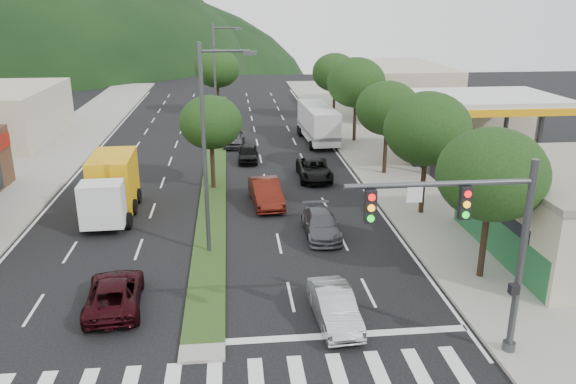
{
  "coord_description": "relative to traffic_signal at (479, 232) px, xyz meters",
  "views": [
    {
      "loc": [
        1.25,
        -17.35,
        11.56
      ],
      "look_at": [
        4.15,
        10.61,
        2.11
      ],
      "focal_mm": 35.0,
      "sensor_mm": 36.0,
      "label": 1
    }
  ],
  "objects": [
    {
      "name": "sidewalk_left",
      "position": [
        -22.03,
        26.54,
        -4.57
      ],
      "size": [
        6.0,
        90.0,
        0.15
      ],
      "primitive_type": "cube",
      "color": "gray",
      "rests_on": "ground"
    },
    {
      "name": "suv_maroon",
      "position": [
        -12.61,
        4.69,
        -4.02
      ],
      "size": [
        2.46,
        4.68,
        1.26
      ],
      "primitive_type": "imported",
      "rotation": [
        0.0,
        0.0,
        3.23
      ],
      "color": "black",
      "rests_on": "ground"
    },
    {
      "name": "tree_med_far",
      "position": [
        -9.03,
        45.54,
        0.36
      ],
      "size": [
        4.8,
        4.8,
        6.94
      ],
      "color": "black",
      "rests_on": "median"
    },
    {
      "name": "streetlight_near",
      "position": [
        -8.82,
        9.54,
        0.94
      ],
      "size": [
        2.6,
        0.25,
        10.0
      ],
      "color": "#47494C",
      "rests_on": "ground"
    },
    {
      "name": "crosswalk",
      "position": [
        -9.03,
        -0.46,
        -4.64
      ],
      "size": [
        19.0,
        2.2,
        0.01
      ],
      "primitive_type": "cube",
      "color": "silver",
      "rests_on": "ground"
    },
    {
      "name": "tree_r_a",
      "position": [
        2.97,
        5.54,
        0.17
      ],
      "size": [
        4.6,
        4.6,
        6.63
      ],
      "color": "black",
      "rests_on": "sidewalk_right"
    },
    {
      "name": "tree_r_c",
      "position": [
        2.97,
        21.54,
        0.1
      ],
      "size": [
        4.4,
        4.4,
        6.48
      ],
      "color": "black",
      "rests_on": "sidewalk_right"
    },
    {
      "name": "sedan_silver",
      "position": [
        -4.09,
        2.68,
        -3.99
      ],
      "size": [
        1.65,
        4.08,
        1.32
      ],
      "primitive_type": "imported",
      "rotation": [
        0.0,
        0.0,
        0.06
      ],
      "color": "#9FA1A6",
      "rests_on": "ground"
    },
    {
      "name": "ground",
      "position": [
        -9.03,
        1.54,
        -4.65
      ],
      "size": [
        160.0,
        160.0,
        0.0
      ],
      "primitive_type": "plane",
      "color": "black",
      "rests_on": "ground"
    },
    {
      "name": "gas_canopy",
      "position": [
        9.97,
        23.54,
        0.0
      ],
      "size": [
        12.2,
        8.2,
        5.25
      ],
      "color": "silver",
      "rests_on": "ground"
    },
    {
      "name": "tree_r_b",
      "position": [
        2.97,
        13.54,
        0.39
      ],
      "size": [
        4.8,
        4.8,
        6.94
      ],
      "color": "black",
      "rests_on": "sidewalk_right"
    },
    {
      "name": "bldg_right_far",
      "position": [
        10.47,
        45.54,
        -2.05
      ],
      "size": [
        10.0,
        16.0,
        5.2
      ],
      "primitive_type": "cube",
      "color": "beige",
      "rests_on": "ground"
    },
    {
      "name": "car_queue_d",
      "position": [
        -2.12,
        21.13,
        -3.98
      ],
      "size": [
        2.3,
        4.82,
        1.33
      ],
      "primitive_type": "imported",
      "rotation": [
        0.0,
        0.0,
        -0.02
      ],
      "color": "black",
      "rests_on": "ground"
    },
    {
      "name": "box_truck",
      "position": [
        -14.67,
        15.54,
        -3.09
      ],
      "size": [
        2.77,
        6.74,
        3.29
      ],
      "rotation": [
        0.0,
        0.0,
        3.17
      ],
      "color": "silver",
      "rests_on": "ground"
    },
    {
      "name": "streetlight_mid",
      "position": [
        -8.82,
        34.54,
        0.94
      ],
      "size": [
        2.6,
        0.25,
        10.0
      ],
      "color": "#47494C",
      "rests_on": "ground"
    },
    {
      "name": "median",
      "position": [
        -9.03,
        29.54,
        -4.59
      ],
      "size": [
        1.6,
        56.0,
        0.12
      ],
      "primitive_type": "cube",
      "color": "#233B15",
      "rests_on": "ground"
    },
    {
      "name": "sidewalk_right",
      "position": [
        3.47,
        26.54,
        -4.57
      ],
      "size": [
        5.0,
        90.0,
        0.15
      ],
      "primitive_type": "cube",
      "color": "gray",
      "rests_on": "ground"
    },
    {
      "name": "traffic_signal",
      "position": [
        0.0,
        0.0,
        0.0
      ],
      "size": [
        6.12,
        0.4,
        7.0
      ],
      "color": "#47494C",
      "rests_on": "ground"
    },
    {
      "name": "tree_med_near",
      "position": [
        -9.03,
        19.54,
        -0.22
      ],
      "size": [
        4.0,
        4.0,
        6.02
      ],
      "color": "black",
      "rests_on": "median"
    },
    {
      "name": "car_queue_a",
      "position": [
        -6.51,
        26.13,
        -4.02
      ],
      "size": [
        1.66,
        3.76,
        1.26
      ],
      "primitive_type": "imported",
      "rotation": [
        0.0,
        0.0,
        -0.05
      ],
      "color": "black",
      "rests_on": "ground"
    },
    {
      "name": "car_queue_c",
      "position": [
        -5.81,
        16.13,
        -3.87
      ],
      "size": [
        2.04,
        4.82,
        1.55
      ],
      "primitive_type": "imported",
      "rotation": [
        0.0,
        0.0,
        0.09
      ],
      "color": "#4C140C",
      "rests_on": "ground"
    },
    {
      "name": "motorhome",
      "position": [
        -0.19,
        32.04,
        -2.98
      ],
      "size": [
        2.88,
        8.23,
        3.12
      ],
      "rotation": [
        0.0,
        0.0,
        0.04
      ],
      "color": "silver",
      "rests_on": "ground"
    },
    {
      "name": "tree_r_d",
      "position": [
        2.97,
        31.54,
        0.54
      ],
      "size": [
        5.0,
        5.0,
        7.17
      ],
      "color": "black",
      "rests_on": "sidewalk_right"
    },
    {
      "name": "tree_r_e",
      "position": [
        2.97,
        41.54,
        0.25
      ],
      "size": [
        4.6,
        4.6,
        6.71
      ],
      "color": "black",
      "rests_on": "sidewalk_right"
    },
    {
      "name": "car_queue_b",
      "position": [
        -3.25,
        11.13,
        -4.02
      ],
      "size": [
        1.78,
        4.31,
        1.25
      ],
      "primitive_type": "imported",
      "rotation": [
        0.0,
        0.0,
        -0.01
      ],
      "color": "#4F4E53",
      "rests_on": "ground"
    },
    {
      "name": "car_queue_e",
      "position": [
        -7.53,
        31.13,
        -3.96
      ],
      "size": [
        2.05,
        4.18,
        1.37
      ],
      "primitive_type": "imported",
      "rotation": [
        0.0,
        0.0,
        -0.11
      ],
      "color": "#434247",
      "rests_on": "ground"
    }
  ]
}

